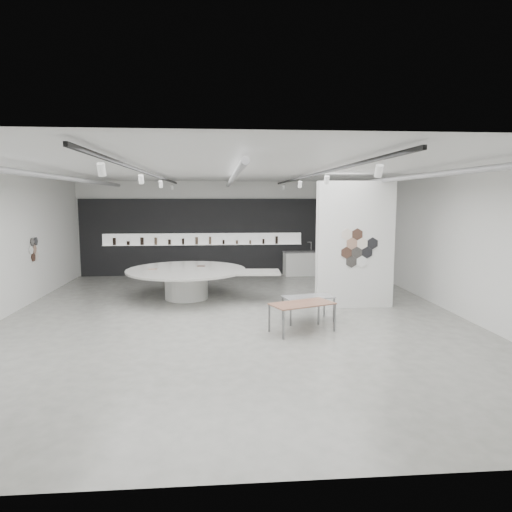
{
  "coord_description": "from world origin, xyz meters",
  "views": [
    {
      "loc": [
        -0.36,
        -11.66,
        3.12
      ],
      "look_at": [
        0.68,
        1.2,
        1.48
      ],
      "focal_mm": 32.0,
      "sensor_mm": 36.0,
      "label": 1
    }
  ],
  "objects": [
    {
      "name": "partition_column",
      "position": [
        3.5,
        1.0,
        1.8
      ],
      "size": [
        2.2,
        0.38,
        3.6
      ],
      "color": "white",
      "rests_on": "ground"
    },
    {
      "name": "sample_table_stone",
      "position": [
        1.88,
        -0.44,
        0.59
      ],
      "size": [
        1.36,
        0.89,
        0.64
      ],
      "rotation": [
        0.0,
        0.0,
        0.22
      ],
      "color": "gray",
      "rests_on": "ground"
    },
    {
      "name": "room",
      "position": [
        -0.09,
        -0.0,
        2.07
      ],
      "size": [
        12.02,
        14.02,
        3.82
      ],
      "color": "#98988F",
      "rests_on": "ground"
    },
    {
      "name": "sample_table_wood",
      "position": [
        1.56,
        -1.35,
        0.64
      ],
      "size": [
        1.63,
        1.23,
        0.69
      ],
      "rotation": [
        0.0,
        0.0,
        0.38
      ],
      "color": "#885B46",
      "rests_on": "ground"
    },
    {
      "name": "kitchen_counter",
      "position": [
        3.1,
        6.52,
        0.49
      ],
      "size": [
        1.76,
        0.8,
        1.35
      ],
      "rotation": [
        0.0,
        0.0,
        0.08
      ],
      "color": "white",
      "rests_on": "ground"
    },
    {
      "name": "display_island",
      "position": [
        -1.32,
        2.45,
        0.61
      ],
      "size": [
        4.81,
        3.87,
        0.95
      ],
      "rotation": [
        0.0,
        0.0,
        -0.05
      ],
      "color": "white",
      "rests_on": "ground"
    },
    {
      "name": "back_wall_display",
      "position": [
        -0.08,
        6.93,
        1.54
      ],
      "size": [
        11.8,
        0.27,
        3.1
      ],
      "color": "black",
      "rests_on": "ground"
    }
  ]
}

